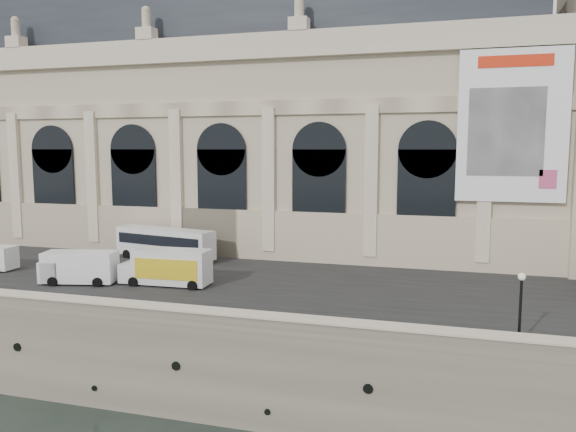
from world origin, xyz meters
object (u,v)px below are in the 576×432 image
at_px(lamp_right, 520,310).
at_px(bus_left, 165,243).
at_px(box_truck, 167,267).
at_px(van_c, 76,267).

bearing_deg(lamp_right, bus_left, 152.38).
xyz_separation_m(box_truck, lamp_right, (25.90, -7.09, 0.59)).
distance_m(bus_left, van_c, 11.03).
bearing_deg(box_truck, van_c, -167.85).
bearing_deg(van_c, box_truck, 12.15).
xyz_separation_m(bus_left, lamp_right, (31.09, -16.27, 0.29)).
xyz_separation_m(bus_left, van_c, (-2.30, -10.78, -0.43)).
relative_size(bus_left, lamp_right, 2.65).
distance_m(bus_left, box_truck, 10.54).
bearing_deg(bus_left, van_c, -102.02).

